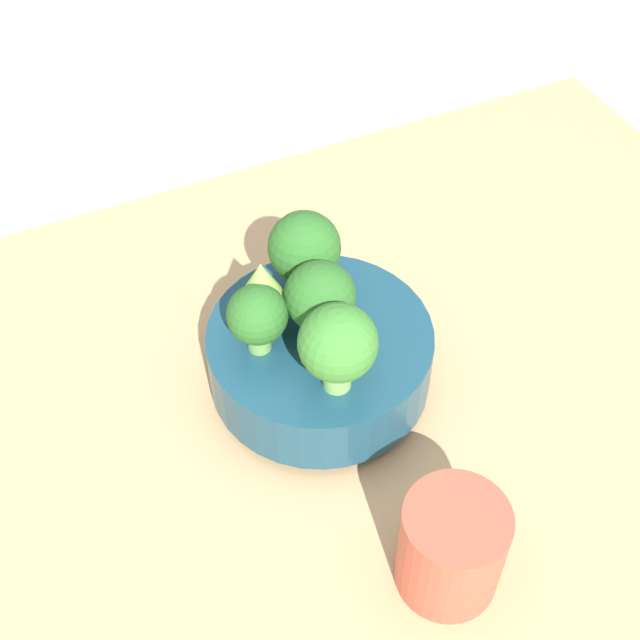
% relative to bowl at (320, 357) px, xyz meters
% --- Properties ---
extents(ground_plane, '(6.00, 6.00, 0.00)m').
position_rel_bowl_xyz_m(ground_plane, '(0.03, 0.04, -0.09)').
color(ground_plane, beige).
extents(table, '(1.18, 0.78, 0.04)m').
position_rel_bowl_xyz_m(table, '(0.03, 0.04, -0.07)').
color(table, tan).
rests_on(table, ground_plane).
extents(bowl, '(0.22, 0.22, 0.08)m').
position_rel_bowl_xyz_m(bowl, '(0.00, 0.00, 0.00)').
color(bowl, navy).
rests_on(bowl, table).
extents(broccoli_floret_front, '(0.07, 0.07, 0.09)m').
position_rel_bowl_xyz_m(broccoli_floret_front, '(-0.01, -0.06, 0.09)').
color(broccoli_floret_front, '#7AB256').
rests_on(broccoli_floret_front, bowl).
extents(broccoli_floret_back, '(0.07, 0.07, 0.09)m').
position_rel_bowl_xyz_m(broccoli_floret_back, '(0.01, 0.06, 0.09)').
color(broccoli_floret_back, '#7AB256').
rests_on(broccoli_floret_back, bowl).
extents(broccoli_floret_center, '(0.07, 0.07, 0.09)m').
position_rel_bowl_xyz_m(broccoli_floret_center, '(0.00, -0.00, 0.09)').
color(broccoli_floret_center, '#6BA34C').
rests_on(broccoli_floret_center, bowl).
extents(romanesco_piece_near, '(0.05, 0.05, 0.08)m').
position_rel_bowl_xyz_m(romanesco_piece_near, '(0.04, -0.03, 0.09)').
color(romanesco_piece_near, '#609347').
rests_on(romanesco_piece_near, bowl).
extents(broccoli_floret_right, '(0.06, 0.06, 0.07)m').
position_rel_bowl_xyz_m(broccoli_floret_right, '(0.06, -0.01, 0.08)').
color(broccoli_floret_right, '#6BA34C').
rests_on(broccoli_floret_right, bowl).
extents(cup, '(0.09, 0.09, 0.10)m').
position_rel_bowl_xyz_m(cup, '(-0.01, 0.23, 0.00)').
color(cup, '#C64C38').
rests_on(cup, table).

